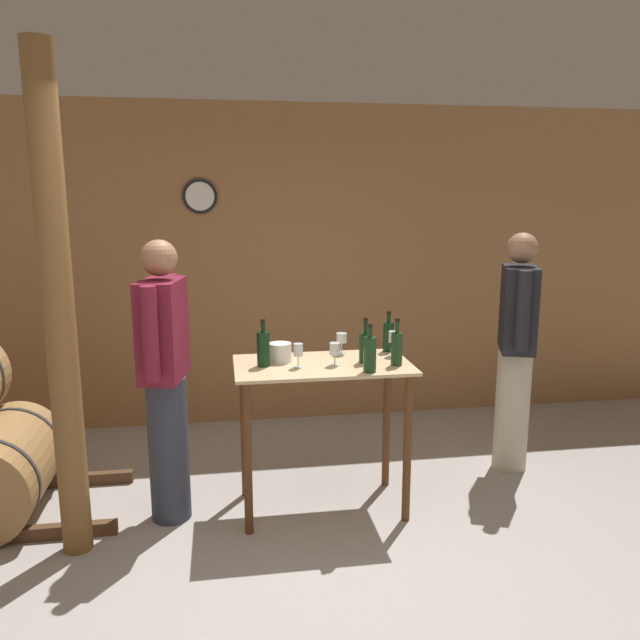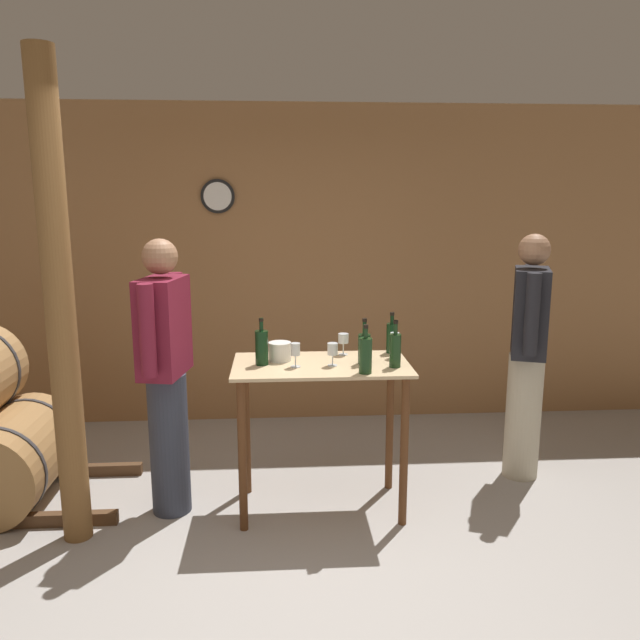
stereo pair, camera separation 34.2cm
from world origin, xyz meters
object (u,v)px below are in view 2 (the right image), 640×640
person_visitor_with_scarf (527,352)px  wine_glass_near_right (343,339)px  wine_glass_far_side (395,339)px  wine_bottle_left (365,354)px  wine_glass_near_center (333,350)px  person_host (166,372)px  wine_bottle_far_right (392,337)px  ice_bucket (280,351)px  wine_glass_near_left (295,350)px  wine_bottle_far_left (262,347)px  wine_bottle_center (364,347)px  wine_bottle_right (395,349)px  wooden_post (60,309)px

person_visitor_with_scarf → wine_glass_near_right: bearing=-172.6°
wine_glass_far_side → wine_bottle_left: bearing=-124.7°
wine_glass_near_center → person_host: bearing=175.5°
person_host → person_visitor_with_scarf: size_ratio=1.00×
wine_bottle_far_right → ice_bucket: wine_bottle_far_right is taller
wine_glass_near_left → wine_glass_near_right: size_ratio=1.05×
person_host → wine_bottle_far_right: bearing=8.4°
ice_bucket → wine_glass_far_side: bearing=1.9°
wine_glass_near_left → wine_glass_far_side: (0.63, 0.18, 0.02)m
wine_bottle_far_left → wine_bottle_left: bearing=-20.5°
wine_bottle_center → wine_glass_near_right: 0.24m
wine_bottle_left → wine_bottle_right: 0.23m
wine_glass_near_center → wine_bottle_right: bearing=-8.1°
wine_glass_near_left → person_visitor_with_scarf: bearing=15.3°
wooden_post → wine_glass_near_right: 1.68m
person_host → wooden_post: bearing=-150.6°
wine_glass_near_left → person_host: 0.80m
wine_glass_near_left → ice_bucket: wine_glass_near_left is taller
person_visitor_with_scarf → wine_glass_near_left: bearing=-164.7°
wine_glass_near_left → wine_glass_far_side: size_ratio=0.91×
person_host → person_visitor_with_scarf: bearing=8.2°
wine_glass_near_left → person_visitor_with_scarf: person_visitor_with_scarf is taller
wine_bottle_right → wine_bottle_center: bearing=152.2°
wine_glass_near_center → wine_glass_near_right: same height
wine_bottle_far_left → wine_bottle_left: size_ratio=1.01×
wine_bottle_far_left → wine_bottle_far_right: bearing=15.8°
wine_bottle_far_left → wine_glass_near_center: (0.42, -0.05, -0.01)m
wine_bottle_center → person_visitor_with_scarf: 1.25m
person_host → wine_bottle_center: bearing=-2.0°
wooden_post → person_visitor_with_scarf: wooden_post is taller
wine_bottle_far_right → ice_bucket: 0.74m
ice_bucket → person_host: 0.70m
wine_glass_near_left → wine_glass_near_center: 0.22m
wine_glass_near_left → wine_glass_near_right: (0.31, 0.27, 0.00)m
wooden_post → wine_bottle_right: wooden_post is taller
wooden_post → person_visitor_with_scarf: 2.98m
wine_bottle_right → wine_glass_near_center: 0.37m
wine_glass_far_side → ice_bucket: size_ratio=1.16×
wine_bottle_far_right → wine_bottle_left: bearing=-117.1°
ice_bucket → wine_glass_near_right: bearing=16.2°
wine_bottle_left → ice_bucket: size_ratio=2.04×
wine_glass_near_right → wine_glass_far_side: wine_glass_far_side is taller
wine_bottle_left → ice_bucket: (-0.49, 0.31, -0.05)m
wine_bottle_left → wine_glass_near_left: size_ratio=1.95×
wine_glass_near_left → wine_glass_far_side: 0.65m
wine_glass_far_side → person_visitor_with_scarf: bearing=15.1°
wine_bottle_center → ice_bucket: 0.52m
wine_bottle_left → wine_bottle_center: bearing=84.0°
ice_bucket → wine_glass_near_center: bearing=-23.9°
wine_bottle_far_left → wine_glass_near_center: size_ratio=2.06×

